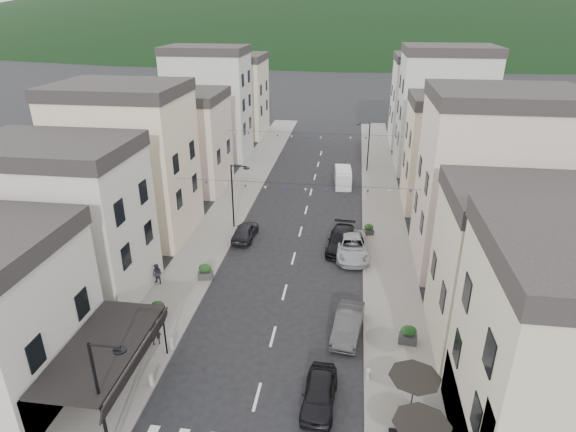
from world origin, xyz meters
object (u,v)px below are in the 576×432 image
at_px(parked_car_a, 319,393).
at_px(pedestrian_b, 157,274).
at_px(parked_car_c, 352,247).
at_px(pedestrian_a, 155,331).
at_px(parked_car_e, 245,231).
at_px(parked_car_b, 348,324).
at_px(delivery_van, 343,177).
at_px(parked_car_d, 341,240).

height_order(parked_car_a, pedestrian_b, pedestrian_b).
relative_size(parked_car_c, pedestrian_a, 3.20).
bearing_deg(parked_car_e, pedestrian_a, 84.21).
xyz_separation_m(parked_car_a, pedestrian_b, (-12.43, 9.71, 0.22)).
height_order(parked_car_a, parked_car_e, parked_car_e).
height_order(pedestrian_a, pedestrian_b, pedestrian_a).
xyz_separation_m(parked_car_b, parked_car_e, (-9.12, 12.07, -0.03)).
bearing_deg(delivery_van, pedestrian_b, -122.88).
distance_m(parked_car_a, delivery_van, 32.64).
height_order(parked_car_c, parked_car_e, parked_car_c).
distance_m(parked_car_a, parked_car_d, 17.21).
height_order(parked_car_a, delivery_van, delivery_van).
bearing_deg(delivery_van, pedestrian_a, -113.13).
bearing_deg(parked_car_b, parked_car_c, 96.63).
relative_size(parked_car_d, pedestrian_a, 3.01).
relative_size(parked_car_c, parked_car_e, 1.35).
bearing_deg(pedestrian_b, parked_car_a, -25.04).
xyz_separation_m(parked_car_b, parked_car_c, (0.08, 10.29, 0.05)).
xyz_separation_m(parked_car_c, parked_car_e, (-9.20, 1.78, -0.07)).
xyz_separation_m(parked_car_a, pedestrian_a, (-9.96, 3.26, 0.31)).
relative_size(parked_car_c, parked_car_d, 1.06).
bearing_deg(parked_car_c, pedestrian_a, -135.87).
bearing_deg(pedestrian_a, parked_car_e, 50.81).
relative_size(parked_car_a, pedestrian_a, 2.31).
xyz_separation_m(parked_car_e, pedestrian_a, (-2.13, -14.70, 0.29)).
distance_m(parked_car_b, parked_car_e, 15.13).
distance_m(parked_car_a, pedestrian_a, 10.48).
bearing_deg(parked_car_c, parked_car_d, 126.02).
height_order(parked_car_b, pedestrian_b, pedestrian_b).
relative_size(parked_car_e, pedestrian_a, 2.37).
relative_size(parked_car_d, delivery_van, 1.19).
relative_size(parked_car_b, parked_car_d, 0.84).
xyz_separation_m(parked_car_c, pedestrian_b, (-13.80, -6.47, 0.12)).
bearing_deg(parked_car_e, parked_car_b, 129.55).
bearing_deg(parked_car_d, parked_car_a, -87.04).
relative_size(delivery_van, pedestrian_b, 2.83).
bearing_deg(parked_car_c, pedestrian_b, -159.49).
xyz_separation_m(parked_car_a, delivery_van, (0.11, 32.64, 0.33)).
relative_size(parked_car_b, pedestrian_a, 2.54).
bearing_deg(pedestrian_b, pedestrian_a, -56.07).
bearing_deg(parked_car_d, pedestrian_b, -145.29).
xyz_separation_m(parked_car_e, pedestrian_b, (-4.60, -8.25, 0.20)).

